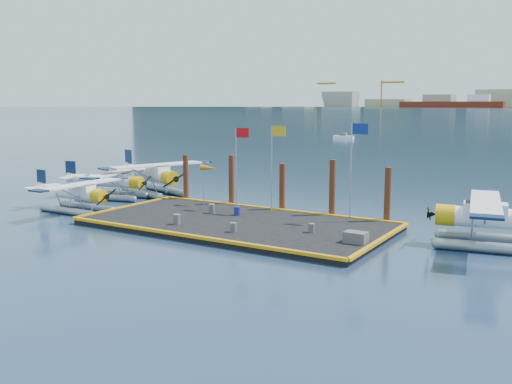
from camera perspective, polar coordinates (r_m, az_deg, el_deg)
ground at (r=38.15m, az=-1.96°, el=-3.51°), size 4000.00×4000.00×0.00m
dock at (r=38.11m, az=-1.96°, el=-3.22°), size 20.00×10.00×0.40m
dock_bumpers at (r=38.05m, az=-1.96°, el=-2.79°), size 20.25×10.25×0.18m
seaplane_a at (r=44.82m, az=-17.26°, el=-0.34°), size 7.63×8.40×3.00m
seaplane_b at (r=50.44m, az=-13.99°, el=0.86°), size 8.11×8.82×3.12m
seaplane_c at (r=51.71m, az=-10.04°, el=1.49°), size 9.75×10.35×3.73m
seaplane_d at (r=34.97m, az=22.57°, el=-2.72°), size 9.38×10.25×3.62m
drum_0 at (r=40.75m, az=-4.44°, el=-1.68°), size 0.47×0.47×0.66m
drum_1 at (r=34.88m, az=-2.27°, el=-3.55°), size 0.41×0.41×0.57m
drum_2 at (r=34.87m, az=5.58°, el=-3.61°), size 0.40×0.40×0.56m
drum_3 at (r=37.34m, az=-7.94°, el=-2.72°), size 0.47×0.47×0.67m
drum_5 at (r=39.98m, az=-1.91°, el=-1.91°), size 0.43×0.43×0.61m
crate at (r=32.69m, az=9.95°, el=-4.49°), size 1.26×0.84×0.63m
flagpole_red at (r=41.86m, az=-1.76°, el=3.69°), size 1.14×0.08×6.00m
flagpole_yellow at (r=40.30m, az=1.82°, el=3.65°), size 1.14×0.08×6.20m
flagpole_blue at (r=37.71m, az=9.78°, el=3.42°), size 1.14×0.08×6.50m
windsock at (r=43.53m, az=-4.77°, el=2.33°), size 1.40×0.44×3.12m
piling_0 at (r=47.03m, az=-7.02°, el=1.28°), size 0.44×0.44×4.00m
piling_1 at (r=44.39m, az=-2.46°, el=1.01°), size 0.44×0.44×4.20m
piling_2 at (r=42.10m, az=2.64°, el=0.30°), size 0.44×0.44×3.80m
piling_3 at (r=40.32m, az=7.63°, el=0.20°), size 0.44×0.44×4.30m
piling_4 at (r=38.93m, az=13.02°, el=-0.49°), size 0.44×0.44×4.00m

